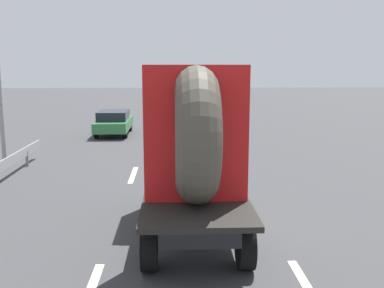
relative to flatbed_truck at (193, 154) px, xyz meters
The scene contains 5 objects.
ground_plane 1.85m from the flatbed_truck, 56.47° to the left, with size 120.00×120.00×0.00m, color #38383A.
flatbed_truck is the anchor object (origin of this frame).
distant_sedan 14.43m from the flatbed_truck, 104.22° to the left, with size 1.63×3.80×1.24m.
lane_dash_left_far 5.81m from the flatbed_truck, 108.61° to the left, with size 2.18×0.16×0.01m, color beige.
lane_dash_right_far 6.69m from the flatbed_truck, 74.12° to the left, with size 2.87×0.16×0.01m, color beige.
Camera 1 is at (-0.72, -9.67, 3.61)m, focal length 41.88 mm.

